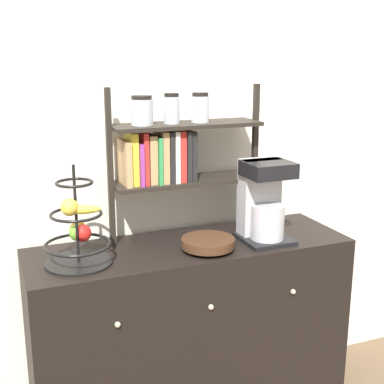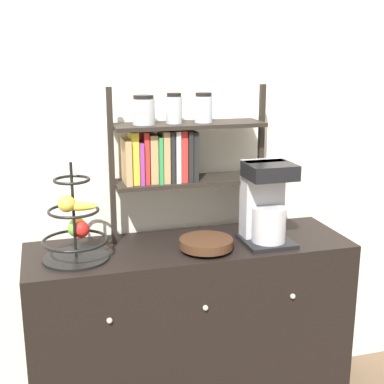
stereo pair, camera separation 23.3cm
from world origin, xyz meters
The scene contains 6 objects.
wall_back centered at (0.00, 0.50, 1.30)m, with size 7.00×0.05×2.60m, color silver.
sideboard centered at (0.00, 0.23, 0.45)m, with size 1.45×0.48×0.89m.
coffee_maker centered at (0.34, 0.17, 1.07)m, with size 0.22×0.23×0.37m.
fruit_stand centered at (-0.50, 0.20, 1.02)m, with size 0.27×0.27×0.41m.
wooden_bowl centered at (0.05, 0.14, 0.92)m, with size 0.23×0.23×0.05m.
shelf_hutch centered at (-0.05, 0.35, 1.31)m, with size 0.72×0.20×0.69m.
Camera 1 is at (-0.83, -1.86, 1.72)m, focal length 50.00 mm.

